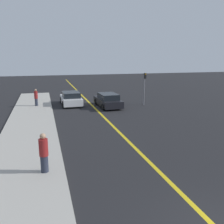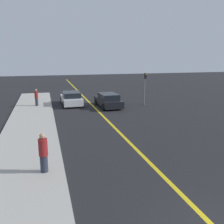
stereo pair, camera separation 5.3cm
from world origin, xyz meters
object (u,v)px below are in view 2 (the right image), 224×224
at_px(pedestrian_near_curb, 43,153).
at_px(traffic_light, 145,85).
at_px(car_ahead_center, 71,99).
at_px(pedestrian_mid_group, 36,97).
at_px(car_near_right_lane, 108,100).

height_order(pedestrian_near_curb, traffic_light, traffic_light).
height_order(car_ahead_center, pedestrian_mid_group, pedestrian_mid_group).
height_order(car_near_right_lane, traffic_light, traffic_light).
distance_m(car_ahead_center, pedestrian_mid_group, 3.41).
distance_m(car_ahead_center, pedestrian_near_curb, 15.25).
bearing_deg(pedestrian_mid_group, pedestrian_near_curb, -87.74).
bearing_deg(pedestrian_near_curb, car_ahead_center, 79.38).
bearing_deg(pedestrian_near_curb, pedestrian_mid_group, 92.26).
height_order(pedestrian_mid_group, traffic_light, traffic_light).
height_order(car_near_right_lane, pedestrian_mid_group, pedestrian_mid_group).
xyz_separation_m(car_ahead_center, pedestrian_mid_group, (-3.40, -0.02, 0.28)).
xyz_separation_m(pedestrian_near_curb, pedestrian_mid_group, (-0.59, 14.96, -0.03)).
height_order(car_ahead_center, traffic_light, traffic_light).
bearing_deg(car_near_right_lane, pedestrian_mid_group, 161.47).
relative_size(car_ahead_center, pedestrian_mid_group, 2.53).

